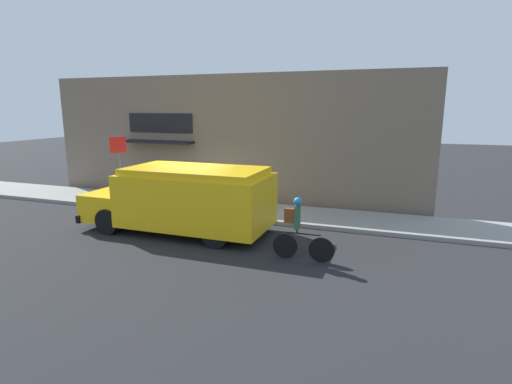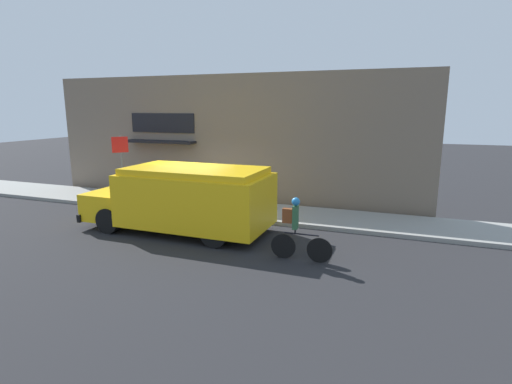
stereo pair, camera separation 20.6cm
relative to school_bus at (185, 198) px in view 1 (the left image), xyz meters
The scene contains 7 objects.
ground_plane 1.97m from the school_bus, 112.91° to the left, with size 70.00×70.00×0.00m, color #232326.
sidewalk 2.96m from the school_bus, 103.52° to the left, with size 28.00×2.34×0.13m.
storefront 4.58m from the school_bus, 99.41° to the left, with size 15.93×0.76×5.02m.
school_bus is the anchor object (origin of this frame).
cyclist 3.96m from the school_bus, 16.46° to the right, with size 1.54×0.21×1.59m.
stop_sign_post 4.75m from the school_bus, 151.06° to the left, with size 0.45×0.45×2.56m.
trash_bin 4.09m from the school_bus, 140.16° to the left, with size 0.49×0.49×0.91m.
Camera 1 is at (6.59, -11.91, 3.72)m, focal length 28.00 mm.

